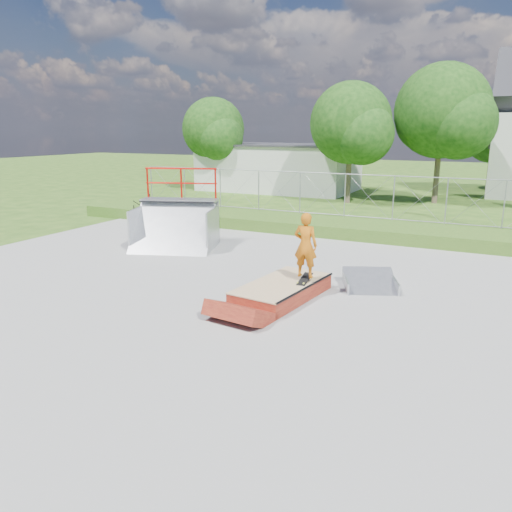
{
  "coord_description": "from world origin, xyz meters",
  "views": [
    {
      "loc": [
        5.82,
        -9.79,
        4.07
      ],
      "look_at": [
        0.68,
        0.69,
        1.1
      ],
      "focal_mm": 35.0,
      "sensor_mm": 36.0,
      "label": 1
    }
  ],
  "objects": [
    {
      "name": "utility_building_flat",
      "position": [
        -8.0,
        22.0,
        1.5
      ],
      "size": [
        10.0,
        6.0,
        3.0
      ],
      "primitive_type": "cube",
      "color": "silver",
      "rests_on": "ground"
    },
    {
      "name": "ground",
      "position": [
        0.0,
        0.0,
        0.0
      ],
      "size": [
        120.0,
        120.0,
        0.0
      ],
      "primitive_type": "plane",
      "color": "#2B5016",
      "rests_on": "ground"
    },
    {
      "name": "tree_center",
      "position": [
        2.78,
        19.81,
        4.85
      ],
      "size": [
        5.44,
        5.12,
        7.6
      ],
      "color": "#4F3D31",
      "rests_on": "ground"
    },
    {
      "name": "concrete_stairs",
      "position": [
        -8.5,
        8.7,
        0.4
      ],
      "size": [
        1.5,
        1.6,
        0.8
      ],
      "primitive_type": null,
      "color": "#999996",
      "rests_on": "ground"
    },
    {
      "name": "tree_left_far",
      "position": [
        -11.77,
        19.85,
        3.94
      ],
      "size": [
        4.42,
        4.16,
        6.18
      ],
      "color": "#4F3D31",
      "rests_on": "ground"
    },
    {
      "name": "chain_link_fence",
      "position": [
        0.0,
        10.5,
        1.4
      ],
      "size": [
        20.0,
        0.06,
        1.8
      ],
      "primitive_type": null,
      "color": "gray",
      "rests_on": "grass_berm"
    },
    {
      "name": "tree_left_near",
      "position": [
        -1.75,
        17.83,
        4.24
      ],
      "size": [
        4.76,
        4.48,
        6.65
      ],
      "color": "#4F3D31",
      "rests_on": "ground"
    },
    {
      "name": "flat_bank_ramp",
      "position": [
        3.01,
        2.71,
        0.2
      ],
      "size": [
        1.74,
        1.78,
        0.4
      ],
      "primitive_type": null,
      "rotation": [
        0.0,
        0.0,
        0.38
      ],
      "color": "#A2A6AA",
      "rests_on": "concrete_pad"
    },
    {
      "name": "grind_box",
      "position": [
        1.25,
        0.99,
        0.21
      ],
      "size": [
        1.71,
        2.97,
        0.42
      ],
      "rotation": [
        0.0,
        0.0,
        -0.13
      ],
      "color": "maroon",
      "rests_on": "concrete_pad"
    },
    {
      "name": "skater",
      "position": [
        1.7,
        1.35,
        1.27
      ],
      "size": [
        0.59,
        0.4,
        1.6
      ],
      "primitive_type": "imported",
      "rotation": [
        0.0,
        0.0,
        3.17
      ],
      "color": "#BE600F",
      "rests_on": "grind_box"
    },
    {
      "name": "skateboard",
      "position": [
        1.7,
        1.35,
        0.46
      ],
      "size": [
        0.28,
        0.81,
        0.13
      ],
      "primitive_type": "cube",
      "rotation": [
        0.14,
        0.0,
        0.08
      ],
      "color": "black",
      "rests_on": "grind_box"
    },
    {
      "name": "concrete_pad",
      "position": [
        0.0,
        0.0,
        0.02
      ],
      "size": [
        20.0,
        16.0,
        0.04
      ],
      "primitive_type": "cube",
      "color": "#999996",
      "rests_on": "ground"
    },
    {
      "name": "quarter_pipe",
      "position": [
        -4.22,
        4.23,
        1.36
      ],
      "size": [
        3.33,
        3.07,
        2.73
      ],
      "primitive_type": null,
      "rotation": [
        0.0,
        0.0,
        0.33
      ],
      "color": "#A2A6AA",
      "rests_on": "concrete_pad"
    },
    {
      "name": "tree_back_mid",
      "position": [
        5.21,
        27.86,
        3.63
      ],
      "size": [
        4.08,
        3.84,
        5.7
      ],
      "color": "#4F3D31",
      "rests_on": "ground"
    },
    {
      "name": "grass_berm",
      "position": [
        0.0,
        9.5,
        0.25
      ],
      "size": [
        24.0,
        3.0,
        0.5
      ],
      "primitive_type": "cube",
      "color": "#2B5016",
      "rests_on": "ground"
    }
  ]
}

